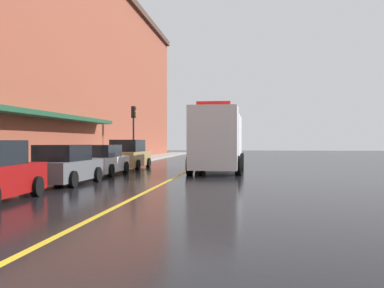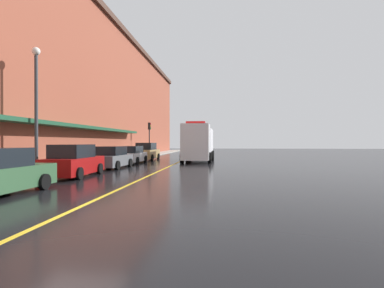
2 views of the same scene
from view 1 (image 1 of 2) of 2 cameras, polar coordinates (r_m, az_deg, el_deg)
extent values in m
plane|color=black|center=(29.89, 0.31, -3.00)|extent=(112.00, 112.00, 0.00)
cube|color=#9E9B93|center=(31.22, -11.08, -2.73)|extent=(2.40, 70.00, 0.15)
cube|color=gold|center=(29.89, 0.31, -2.99)|extent=(0.16, 70.00, 0.01)
cube|color=brown|center=(32.99, -21.13, 10.58)|extent=(8.83, 64.00, 15.24)
cube|color=#19472D|center=(23.12, -19.60, 3.68)|extent=(1.20, 22.40, 0.24)
cylinder|color=black|center=(15.26, -18.93, -5.05)|extent=(0.24, 0.65, 0.64)
cube|color=#595B60|center=(19.15, -15.64, -3.20)|extent=(1.85, 4.18, 0.79)
cube|color=black|center=(18.93, -15.91, -1.07)|extent=(1.62, 2.32, 0.64)
cylinder|color=black|center=(20.69, -16.38, -3.63)|extent=(0.24, 0.65, 0.64)
cylinder|color=black|center=(20.02, -11.84, -3.75)|extent=(0.24, 0.65, 0.64)
cylinder|color=black|center=(18.41, -19.78, -4.13)|extent=(0.24, 0.65, 0.64)
cylinder|color=black|center=(17.65, -14.78, -4.31)|extent=(0.24, 0.65, 0.64)
cube|color=silver|center=(24.02, -11.23, -2.50)|extent=(1.77, 4.27, 0.76)
cube|color=black|center=(23.79, -11.40, -0.86)|extent=(1.58, 2.35, 0.62)
cylinder|color=black|center=(25.56, -12.15, -2.86)|extent=(0.22, 0.64, 0.64)
cylinder|color=black|center=(25.03, -8.36, -2.93)|extent=(0.22, 0.64, 0.64)
cylinder|color=black|center=(23.10, -14.35, -3.21)|extent=(0.22, 0.64, 0.64)
cylinder|color=black|center=(22.51, -10.19, -3.30)|extent=(0.22, 0.64, 0.64)
cube|color=#A5844C|center=(29.18, -7.95, -1.84)|extent=(1.99, 4.29, 0.92)
cube|color=black|center=(28.96, -8.07, -0.20)|extent=(1.74, 2.38, 0.75)
cylinder|color=black|center=(30.72, -8.92, -2.32)|extent=(0.24, 0.65, 0.64)
cylinder|color=black|center=(30.20, -5.52, -2.36)|extent=(0.24, 0.65, 0.64)
cylinder|color=black|center=(28.24, -10.55, -2.55)|extent=(0.24, 0.65, 0.64)
cylinder|color=black|center=(27.67, -6.87, -2.61)|extent=(0.24, 0.65, 0.64)
cube|color=silver|center=(23.26, 2.74, 0.78)|extent=(2.51, 2.35, 3.25)
cube|color=silver|center=(27.55, 3.53, 0.44)|extent=(2.55, 5.66, 2.99)
cube|color=red|center=(23.33, 2.74, 5.06)|extent=(1.74, 0.62, 0.24)
cylinder|color=black|center=(23.30, 5.83, -2.73)|extent=(0.31, 1.00, 1.00)
cylinder|color=black|center=(23.52, -0.29, -2.69)|extent=(0.31, 1.00, 1.00)
cylinder|color=black|center=(26.81, 6.09, -2.32)|extent=(0.31, 1.00, 1.00)
cylinder|color=black|center=(27.00, 0.76, -2.30)|extent=(0.31, 1.00, 1.00)
cylinder|color=black|center=(29.08, 6.22, -2.11)|extent=(0.31, 1.00, 1.00)
cylinder|color=black|center=(29.26, 1.31, -2.09)|extent=(0.31, 1.00, 1.00)
cylinder|color=#4C4C51|center=(26.34, -12.59, -1.99)|extent=(0.07, 0.07, 1.05)
cube|color=black|center=(26.32, -12.60, -0.55)|extent=(0.14, 0.18, 0.28)
cylinder|color=#232326|center=(35.35, -7.37, 0.52)|extent=(0.14, 0.14, 3.40)
cube|color=black|center=(35.42, -7.37, 4.00)|extent=(0.28, 0.36, 0.90)
sphere|color=red|center=(35.41, -7.12, 4.48)|extent=(0.16, 0.16, 0.16)
sphere|color=gold|center=(35.39, -7.12, 4.00)|extent=(0.16, 0.16, 0.16)
sphere|color=green|center=(35.37, -7.12, 3.51)|extent=(0.16, 0.16, 0.16)
camera|label=2|loc=(3.47, 175.50, 2.17)|focal=27.71mm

